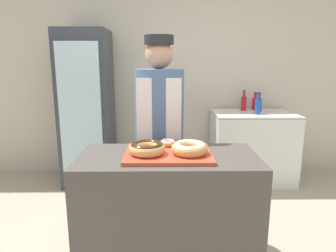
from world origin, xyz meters
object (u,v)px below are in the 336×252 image
(brownie_back_right, at_px, (176,143))
(baker_person, at_px, (160,135))
(serving_tray, at_px, (168,154))
(donut_light_glaze, at_px, (189,148))
(donut_mini_center, at_px, (168,143))
(bottle_blue_b, at_px, (258,106))
(bottle_red, at_px, (244,103))
(bottle_red_b, at_px, (255,103))
(bottle_blue, at_px, (259,104))
(chest_freezer, at_px, (252,147))
(beverage_fridge, at_px, (87,109))
(brownie_back_left, at_px, (160,143))
(donut_chocolate_glaze, at_px, (147,148))

(brownie_back_right, relative_size, baker_person, 0.05)
(serving_tray, height_order, donut_light_glaze, donut_light_glaze)
(donut_mini_center, relative_size, brownie_back_right, 1.37)
(baker_person, xyz_separation_m, bottle_blue_b, (1.16, 1.07, 0.09))
(bottle_red, xyz_separation_m, bottle_red_b, (0.17, 0.07, -0.01))
(bottle_blue, bearing_deg, bottle_blue_b, -111.70)
(donut_light_glaze, bearing_deg, chest_freezer, 61.87)
(beverage_fridge, bearing_deg, chest_freezer, 0.18)
(bottle_blue_b, bearing_deg, baker_person, -137.20)
(serving_tray, xyz_separation_m, bottle_red, (0.99, 1.89, 0.08))
(chest_freezer, bearing_deg, serving_tray, -122.08)
(chest_freezer, bearing_deg, donut_light_glaze, -118.13)
(bottle_blue, bearing_deg, donut_light_glaze, -119.01)
(serving_tray, distance_m, donut_light_glaze, 0.15)
(donut_light_glaze, height_order, bottle_red_b, bottle_red_b)
(donut_mini_center, xyz_separation_m, baker_person, (-0.07, 0.39, -0.04))
(brownie_back_left, bearing_deg, brownie_back_right, 0.00)
(bottle_blue_b, bearing_deg, bottle_red_b, 78.43)
(donut_light_glaze, height_order, beverage_fridge, beverage_fridge)
(beverage_fridge, distance_m, bottle_blue_b, 2.07)
(donut_chocolate_glaze, relative_size, bottle_red, 0.92)
(bottle_red_b, distance_m, bottle_blue_b, 0.35)
(brownie_back_right, xyz_separation_m, beverage_fridge, (-1.03, 1.57, 0.00))
(donut_light_glaze, distance_m, bottle_blue, 2.14)
(donut_mini_center, distance_m, chest_freezer, 1.98)
(serving_tray, distance_m, bottle_blue_b, 1.95)
(brownie_back_left, relative_size, bottle_blue_b, 0.32)
(bottle_blue, xyz_separation_m, bottle_blue_b, (-0.08, -0.21, 0.01))
(brownie_back_left, height_order, bottle_blue, bottle_blue)
(baker_person, bearing_deg, beverage_fridge, 127.57)
(donut_chocolate_glaze, distance_m, donut_mini_center, 0.24)
(donut_light_glaze, height_order, donut_mini_center, donut_light_glaze)
(bottle_red_b, bearing_deg, donut_chocolate_glaze, -123.01)
(donut_mini_center, distance_m, brownie_back_right, 0.06)
(brownie_back_left, xyz_separation_m, beverage_fridge, (-0.92, 1.57, 0.00))
(bottle_red, distance_m, bottle_blue_b, 0.29)
(donut_light_glaze, distance_m, bottle_red, 2.11)
(chest_freezer, xyz_separation_m, bottle_red, (-0.09, 0.16, 0.54))
(baker_person, bearing_deg, bottle_blue, 45.97)
(donut_mini_center, bearing_deg, bottle_red, 60.22)
(baker_person, distance_m, bottle_red, 1.72)
(beverage_fridge, relative_size, bottle_red_b, 8.31)
(brownie_back_left, bearing_deg, donut_mini_center, -0.00)
(donut_chocolate_glaze, relative_size, donut_light_glaze, 1.00)
(bottle_blue, bearing_deg, brownie_back_left, -126.29)
(chest_freezer, relative_size, bottle_red_b, 4.38)
(beverage_fridge, distance_m, chest_freezer, 2.12)
(serving_tray, xyz_separation_m, brownie_back_left, (-0.06, 0.15, 0.03))
(brownie_back_right, distance_m, bottle_red_b, 2.12)
(serving_tray, distance_m, donut_mini_center, 0.16)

